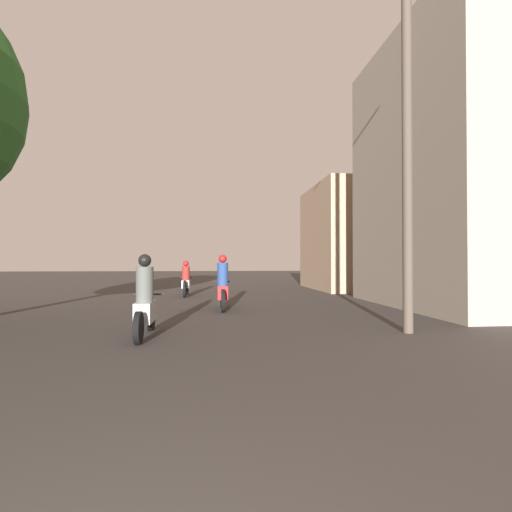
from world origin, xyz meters
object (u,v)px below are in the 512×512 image
motorcycle_white (186,282)px  motorcycle_red (223,288)px  building_right_near (480,171)px  building_right_far (361,238)px  motorcycle_silver (145,304)px  utility_pole_near (407,119)px

motorcycle_white → motorcycle_red: bearing=-64.7°
building_right_near → building_right_far: size_ratio=1.37×
motorcycle_silver → building_right_near: size_ratio=0.23×
building_right_far → utility_pole_near: 13.27m
utility_pole_near → building_right_near: bearing=42.7°
motorcycle_silver → motorcycle_white: 9.06m
motorcycle_silver → motorcycle_red: size_ratio=1.01×
motorcycle_silver → motorcycle_white: bearing=85.1°
motorcycle_red → building_right_near: bearing=-8.5°
building_right_near → motorcycle_silver: bearing=-157.1°
building_right_far → utility_pole_near: size_ratio=0.76×
motorcycle_red → motorcycle_white: motorcycle_red is taller
building_right_near → utility_pole_near: 6.20m
building_right_far → utility_pole_near: (-3.80, -12.61, 1.64)m
motorcycle_white → utility_pole_near: (5.03, -9.16, 3.72)m
motorcycle_white → utility_pole_near: utility_pole_near is taller
utility_pole_near → motorcycle_red: bearing=130.3°
motorcycle_red → building_right_near: building_right_near is taller
motorcycle_red → motorcycle_white: size_ratio=0.93×
motorcycle_silver → utility_pole_near: size_ratio=0.24×
motorcycle_red → building_right_near: 8.96m
motorcycle_red → building_right_far: bearing=40.3°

